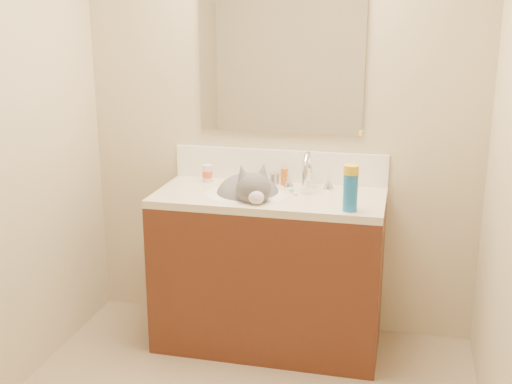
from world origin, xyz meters
The scene contains 16 objects.
room_shell centered at (0.00, 0.00, 1.49)m, with size 2.24×2.54×2.52m.
vanity_cabinet centered at (0.00, 0.97, 0.41)m, with size 1.20×0.55×0.82m, color #4D2414.
counter_slab centered at (0.00, 0.97, 0.84)m, with size 1.20×0.55×0.04m, color beige.
basin centered at (-0.12, 0.94, 0.79)m, with size 0.45×0.36×0.14m, color white.
faucet centered at (0.18, 1.11, 0.95)m, with size 0.28×0.20×0.21m.
cat centered at (-0.11, 0.96, 0.85)m, with size 0.48×0.51×0.35m.
backsplash centered at (0.00, 1.24, 0.95)m, with size 1.20×0.02×0.18m, color white.
mirror centered at (0.00, 1.24, 1.54)m, with size 0.90×0.02×0.80m, color white.
pill_bottle centered at (-0.39, 1.14, 0.91)m, with size 0.05×0.05×0.10m, color silver.
pill_label centered at (-0.39, 1.14, 0.90)m, with size 0.06×0.06×0.04m, color #F65429.
silver_jar centered at (-0.02, 1.18, 0.89)m, with size 0.05×0.05×0.06m, color #B7B7BC.
amber_bottle centered at (0.04, 1.17, 0.91)m, with size 0.04×0.04×0.09m, color orange.
toothbrush centered at (0.11, 1.03, 0.86)m, with size 0.01×0.12×0.01m, color silver.
toothbrush_head centered at (0.11, 1.03, 0.87)m, with size 0.02×0.03×0.02m, color #64AFD6.
spray_can centered at (0.44, 0.78, 0.96)m, with size 0.07×0.07×0.19m, color blue.
spray_cap centered at (0.44, 0.78, 1.06)m, with size 0.07×0.07×0.04m, color yellow.
Camera 1 is at (0.67, -2.18, 1.78)m, focal length 45.00 mm.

